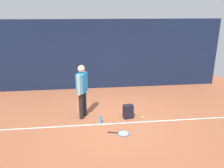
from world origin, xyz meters
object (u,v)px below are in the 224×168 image
(tennis_player, at_px, (82,88))
(backpack, at_px, (128,112))
(tennis_racket, at_px, (122,133))
(tennis_ball_near_player, at_px, (142,117))
(water_bottle, at_px, (100,120))

(tennis_player, height_order, backpack, tennis_player)
(tennis_racket, bearing_deg, tennis_ball_near_player, 64.66)
(tennis_racket, relative_size, backpack, 1.45)
(tennis_racket, bearing_deg, water_bottle, 146.69)
(backpack, bearing_deg, water_bottle, 7.13)
(tennis_racket, xyz_separation_m, backpack, (0.33, 0.96, 0.20))
(tennis_ball_near_player, bearing_deg, backpack, 167.00)
(tennis_player, height_order, tennis_racket, tennis_player)
(tennis_player, bearing_deg, water_bottle, -111.58)
(backpack, xyz_separation_m, water_bottle, (-0.89, -0.29, -0.08))
(tennis_ball_near_player, bearing_deg, tennis_player, 170.08)
(tennis_racket, height_order, water_bottle, water_bottle)
(tennis_racket, height_order, backpack, backpack)
(tennis_racket, distance_m, water_bottle, 0.88)
(tennis_racket, bearing_deg, backpack, 87.86)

